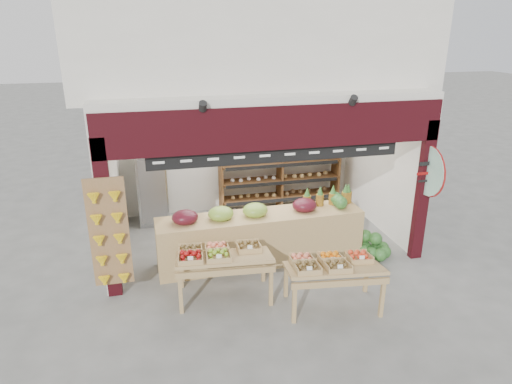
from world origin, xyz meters
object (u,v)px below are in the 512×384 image
at_px(refrigerator, 153,187).
at_px(cardboard_stack, 209,237).
at_px(back_shelving, 280,166).
at_px(watermelon_pile, 374,247).
at_px(display_table_left, 217,255).
at_px(mid_counter, 260,236).
at_px(display_table_right, 330,265).

bearing_deg(refrigerator, cardboard_stack, -56.03).
bearing_deg(back_shelving, watermelon_pile, -68.20).
bearing_deg(watermelon_pile, display_table_left, -167.86).
relative_size(mid_counter, display_table_left, 2.39).
bearing_deg(back_shelving, refrigerator, -177.77).
bearing_deg(display_table_right, refrigerator, 122.81).
relative_size(refrigerator, display_table_left, 1.04).
xyz_separation_m(cardboard_stack, watermelon_pile, (3.02, -1.02, -0.08)).
bearing_deg(cardboard_stack, refrigerator, 122.39).
bearing_deg(cardboard_stack, back_shelving, 41.33).
xyz_separation_m(mid_counter, display_table_left, (-0.94, -0.97, 0.24)).
bearing_deg(back_shelving, display_table_right, -95.49).
distance_m(refrigerator, watermelon_pile, 4.84).
bearing_deg(watermelon_pile, display_table_right, -137.71).
distance_m(cardboard_stack, display_table_right, 2.86).
bearing_deg(display_table_left, display_table_right, -22.48).
bearing_deg(refrigerator, display_table_left, -72.82).
height_order(display_table_left, watermelon_pile, display_table_left).
xyz_separation_m(display_table_right, watermelon_pile, (1.48, 1.35, -0.55)).
height_order(mid_counter, watermelon_pile, mid_counter).
distance_m(refrigerator, cardboard_stack, 1.96).
xyz_separation_m(back_shelving, cardboard_stack, (-1.93, -1.70, -0.82)).
xyz_separation_m(refrigerator, mid_counter, (1.86, -2.31, -0.31)).
height_order(refrigerator, display_table_right, refrigerator).
height_order(back_shelving, watermelon_pile, back_shelving).
bearing_deg(cardboard_stack, watermelon_pile, -18.68).
bearing_deg(mid_counter, back_shelving, 65.93).
height_order(refrigerator, mid_counter, refrigerator).
bearing_deg(back_shelving, display_table_left, -120.83).
distance_m(mid_counter, display_table_left, 1.38).
distance_m(refrigerator, display_table_right, 4.71).
xyz_separation_m(cardboard_stack, display_table_right, (1.54, -2.37, 0.47)).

